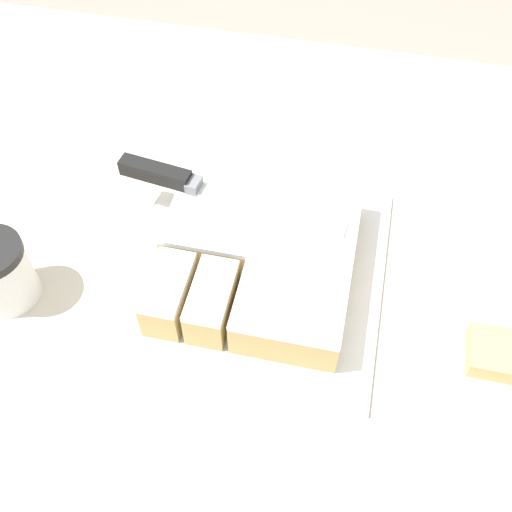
{
  "coord_description": "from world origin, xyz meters",
  "views": [
    {
      "loc": [
        0.11,
        -0.43,
        1.52
      ],
      "look_at": [
        0.02,
        0.02,
        0.92
      ],
      "focal_mm": 42.0,
      "sensor_mm": 36.0,
      "label": 1
    }
  ],
  "objects_px": {
    "brownie": "(495,353)",
    "cake": "(259,254)",
    "knife": "(182,181)",
    "cake_board": "(256,271)"
  },
  "relations": [
    {
      "from": "cake_board",
      "to": "knife",
      "type": "xyz_separation_m",
      "value": [
        -0.12,
        0.07,
        0.07
      ]
    },
    {
      "from": "knife",
      "to": "brownie",
      "type": "height_order",
      "value": "knife"
    },
    {
      "from": "cake_board",
      "to": "knife",
      "type": "relative_size",
      "value": 1.09
    },
    {
      "from": "knife",
      "to": "cake_board",
      "type": "bearing_deg",
      "value": -23.64
    },
    {
      "from": "cake",
      "to": "knife",
      "type": "height_order",
      "value": "knife"
    },
    {
      "from": "knife",
      "to": "brownie",
      "type": "bearing_deg",
      "value": -10.4
    },
    {
      "from": "cake",
      "to": "cake_board",
      "type": "bearing_deg",
      "value": -134.4
    },
    {
      "from": "cake_board",
      "to": "cake",
      "type": "relative_size",
      "value": 1.34
    },
    {
      "from": "brownie",
      "to": "cake",
      "type": "bearing_deg",
      "value": 166.58
    },
    {
      "from": "cake",
      "to": "brownie",
      "type": "height_order",
      "value": "cake"
    }
  ]
}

